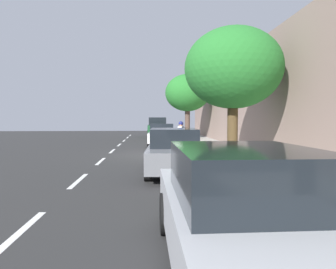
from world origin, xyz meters
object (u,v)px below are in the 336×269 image
parked_sedan_grey_second (174,151)px  street_tree_mid_block (233,69)px  parked_sedan_white_mid (162,135)px  fire_hydrant (177,133)px  cyclist_with_backpack (181,133)px  street_tree_far_end (188,93)px  parked_suv_green_far (157,127)px  bicycle_at_curb (177,145)px  parked_sedan_silver_nearest (244,213)px

parked_sedan_grey_second → street_tree_mid_block: size_ratio=0.86×
parked_sedan_white_mid → fire_hydrant: 5.66m
cyclist_with_backpack → street_tree_mid_block: 5.85m
cyclist_with_backpack → street_tree_far_end: size_ratio=0.32×
parked_suv_green_far → parked_sedan_white_mid: bearing=-89.6°
parked_sedan_grey_second → cyclist_with_backpack: cyclist_with_backpack is taller
bicycle_at_curb → street_tree_far_end: size_ratio=0.31×
parked_suv_green_far → bicycle_at_curb: size_ratio=2.81×
cyclist_with_backpack → parked_sedan_silver_nearest: bearing=-93.0°
parked_sedan_white_mid → parked_suv_green_far: parked_suv_green_far is taller
parked_sedan_white_mid → parked_suv_green_far: 9.51m
parked_sedan_silver_nearest → fire_hydrant: 23.28m
street_tree_mid_block → fire_hydrant: size_ratio=6.21×
street_tree_mid_block → parked_sedan_grey_second: bearing=-149.7°
cyclist_with_backpack → fire_hydrant: cyclist_with_backpack is taller
parked_sedan_white_mid → street_tree_mid_block: 10.24m
bicycle_at_curb → cyclist_with_backpack: (0.22, -0.46, 0.70)m
bicycle_at_curb → street_tree_mid_block: size_ratio=0.32×
parked_sedan_silver_nearest → bicycle_at_curb: 13.74m
cyclist_with_backpack → street_tree_mid_block: bearing=-73.4°
parked_sedan_silver_nearest → parked_sedan_grey_second: bearing=92.1°
parked_suv_green_far → street_tree_far_end: 6.31m
parked_suv_green_far → street_tree_far_end: street_tree_far_end is taller
street_tree_far_end → parked_sedan_white_mid: bearing=-117.6°
parked_sedan_grey_second → street_tree_mid_block: bearing=30.3°
parked_sedan_white_mid → parked_suv_green_far: bearing=90.4°
parked_sedan_silver_nearest → street_tree_mid_block: 9.11m
parked_suv_green_far → fire_hydrant: size_ratio=5.61×
street_tree_far_end → parked_sedan_grey_second: bearing=-98.9°
parked_sedan_silver_nearest → cyclist_with_backpack: 13.28m
parked_sedan_white_mid → parked_sedan_silver_nearest: bearing=-89.4°
parked_sedan_grey_second → street_tree_far_end: street_tree_far_end is taller
bicycle_at_curb → parked_sedan_white_mid: bearing=99.3°
parked_sedan_grey_second → parked_suv_green_far: (-0.02, 20.41, 0.27)m
parked_sedan_grey_second → parked_sedan_white_mid: bearing=89.7°
street_tree_mid_block → fire_hydrant: (-0.81, 14.93, -3.20)m
parked_sedan_silver_nearest → fire_hydrant: (1.36, 23.24, -0.16)m
street_tree_far_end → cyclist_with_backpack: bearing=-99.3°
parked_sedan_grey_second → parked_suv_green_far: bearing=90.1°
parked_sedan_white_mid → parked_suv_green_far: size_ratio=0.95×
parked_sedan_white_mid → street_tree_mid_block: (2.37, -9.49, 3.04)m
cyclist_with_backpack → street_tree_far_end: (1.48, 9.06, 2.98)m
street_tree_mid_block → fire_hydrant: 15.29m
street_tree_far_end → fire_hydrant: (-0.81, 0.92, -3.44)m
parked_suv_green_far → street_tree_far_end: (2.44, -4.99, 3.00)m
street_tree_far_end → fire_hydrant: 3.65m
parked_sedan_white_mid → cyclist_with_backpack: cyclist_with_backpack is taller
parked_sedan_silver_nearest → parked_suv_green_far: size_ratio=0.94×
bicycle_at_curb → fire_hydrant: bearing=84.6°
bicycle_at_curb → cyclist_with_backpack: cyclist_with_backpack is taller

